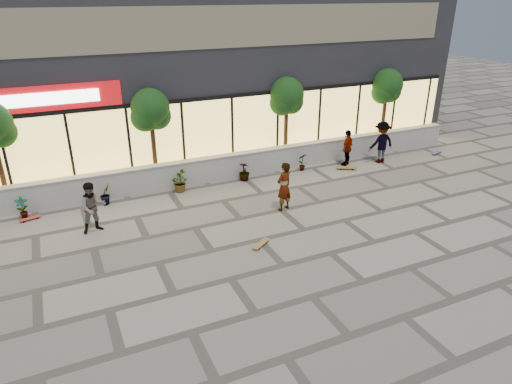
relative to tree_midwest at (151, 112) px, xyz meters
name	(u,v)px	position (x,y,z in m)	size (l,w,h in m)	color
ground	(331,253)	(3.50, -7.70, -2.99)	(80.00, 80.00, 0.00)	#A39B8D
planter_wall	(241,164)	(3.50, -0.70, -2.46)	(22.00, 0.42, 1.04)	beige
retail_building	(197,58)	(3.50, 4.79, 1.26)	(24.00, 9.17, 8.50)	#26252B
shrub_a	(22,208)	(-5.00, -1.25, -2.58)	(0.43, 0.29, 0.81)	#193912
shrub_b	(106,194)	(-2.20, -1.25, -2.58)	(0.45, 0.36, 0.81)	#193912
shrub_c	(179,182)	(0.60, -1.25, -2.58)	(0.73, 0.63, 0.81)	#193912
shrub_d	(244,171)	(3.40, -1.25, -2.58)	(0.45, 0.45, 0.81)	#193912
shrub_e	(302,162)	(6.20, -1.25, -2.58)	(0.43, 0.29, 0.81)	#193912
tree_midwest	(151,112)	(0.00, 0.00, 0.00)	(1.60, 1.50, 3.92)	#402416
tree_mideast	(287,98)	(6.00, 0.00, 0.00)	(1.60, 1.50, 3.92)	#402416
tree_east	(387,88)	(11.50, 0.00, 0.00)	(1.60, 1.50, 3.92)	#402416
skater_center	(284,187)	(3.60, -4.41, -2.08)	(0.66, 0.43, 1.81)	silver
skater_left	(93,207)	(-2.81, -3.27, -2.12)	(0.84, 0.65, 1.73)	#8D755B
skater_right_near	(347,148)	(8.38, -1.48, -2.16)	(0.97, 0.40, 1.65)	silver
skater_right_far	(381,142)	(10.00, -1.82, -2.02)	(1.25, 0.72, 1.93)	maroon
skateboard_center	(261,244)	(1.75, -6.42, -2.91)	(0.77, 0.60, 0.09)	olive
skateboard_left	(30,218)	(-4.82, -1.50, -2.91)	(0.73, 0.33, 0.09)	red
skateboard_right_near	(347,168)	(8.05, -2.00, -2.90)	(0.87, 0.61, 0.10)	olive
skateboard_right_far	(437,152)	(13.30, -2.04, -2.91)	(0.77, 0.42, 0.09)	#574681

